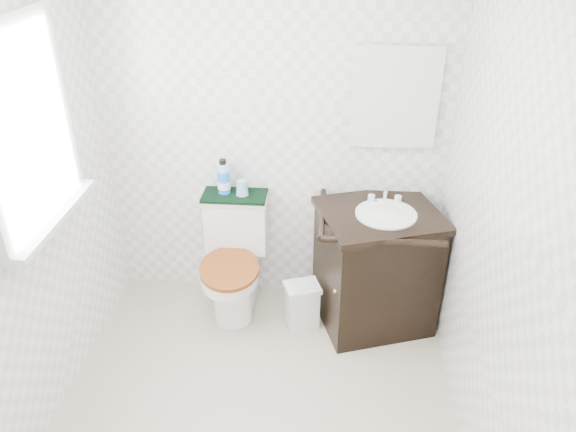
# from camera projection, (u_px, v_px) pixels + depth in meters

# --- Properties ---
(floor) EXTENTS (2.40, 2.40, 0.00)m
(floor) POSITION_uv_depth(u_px,v_px,m) (255.00, 417.00, 3.08)
(floor) COLOR beige
(floor) RESTS_ON ground
(wall_back) EXTENTS (2.40, 0.00, 2.40)m
(wall_back) POSITION_uv_depth(u_px,v_px,m) (274.00, 133.00, 3.53)
(wall_back) COLOR white
(wall_back) RESTS_ON ground
(wall_left) EXTENTS (0.00, 2.40, 2.40)m
(wall_left) POSITION_uv_depth(u_px,v_px,m) (9.00, 221.00, 2.57)
(wall_left) COLOR white
(wall_left) RESTS_ON ground
(wall_right) EXTENTS (0.00, 2.40, 2.40)m
(wall_right) POSITION_uv_depth(u_px,v_px,m) (500.00, 241.00, 2.41)
(wall_right) COLOR white
(wall_right) RESTS_ON ground
(window) EXTENTS (0.02, 0.70, 0.90)m
(window) POSITION_uv_depth(u_px,v_px,m) (24.00, 129.00, 2.61)
(window) COLOR white
(window) RESTS_ON wall_left
(mirror) EXTENTS (0.50, 0.02, 0.60)m
(mirror) POSITION_uv_depth(u_px,v_px,m) (395.00, 98.00, 3.33)
(mirror) COLOR silver
(mirror) RESTS_ON wall_back
(toilet) EXTENTS (0.43, 0.65, 0.79)m
(toilet) POSITION_uv_depth(u_px,v_px,m) (235.00, 263.00, 3.77)
(toilet) COLOR white
(toilet) RESTS_ON floor
(vanity) EXTENTS (0.87, 0.80, 0.92)m
(vanity) POSITION_uv_depth(u_px,v_px,m) (376.00, 265.00, 3.60)
(vanity) COLOR black
(vanity) RESTS_ON floor
(trash_bin) EXTENTS (0.26, 0.24, 0.32)m
(trash_bin) POSITION_uv_depth(u_px,v_px,m) (302.00, 305.00, 3.68)
(trash_bin) COLOR white
(trash_bin) RESTS_ON floor
(towel) EXTENTS (0.42, 0.22, 0.02)m
(towel) POSITION_uv_depth(u_px,v_px,m) (235.00, 196.00, 3.65)
(towel) COLOR black
(towel) RESTS_ON toilet
(mouthwash_bottle) EXTENTS (0.08, 0.08, 0.23)m
(mouthwash_bottle) POSITION_uv_depth(u_px,v_px,m) (224.00, 178.00, 3.62)
(mouthwash_bottle) COLOR blue
(mouthwash_bottle) RESTS_ON towel
(cup) EXTENTS (0.08, 0.08, 0.10)m
(cup) POSITION_uv_depth(u_px,v_px,m) (242.00, 188.00, 3.62)
(cup) COLOR #81B8D4
(cup) RESTS_ON towel
(soap_bar) EXTENTS (0.06, 0.04, 0.02)m
(soap_bar) POSITION_uv_depth(u_px,v_px,m) (374.00, 201.00, 3.52)
(soap_bar) COLOR #196F79
(soap_bar) RESTS_ON vanity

